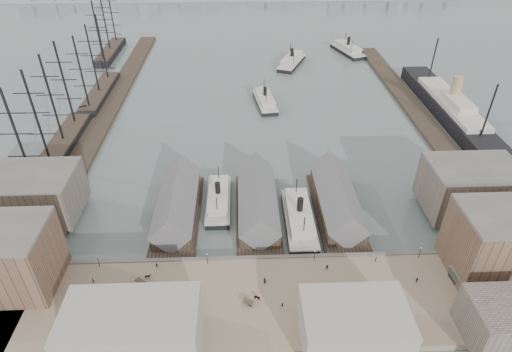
{
  "coord_description": "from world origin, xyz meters",
  "views": [
    {
      "loc": [
        -4.75,
        -92.25,
        90.3
      ],
      "look_at": [
        0.0,
        30.0,
        6.0
      ],
      "focal_mm": 30.0,
      "sensor_mm": 36.0,
      "label": 1
    }
  ],
  "objects_px": {
    "tram": "(462,282)",
    "horse_cart_center": "(254,299)",
    "horse_cart_right": "(355,309)",
    "ferry_docked_west": "(218,199)",
    "ocean_steamer": "(451,108)",
    "horse_cart_left": "(146,278)"
  },
  "relations": [
    {
      "from": "ferry_docked_west",
      "to": "ocean_steamer",
      "type": "distance_m",
      "value": 121.83
    },
    {
      "from": "ocean_steamer",
      "to": "horse_cart_left",
      "type": "relative_size",
      "value": 22.41
    },
    {
      "from": "ocean_steamer",
      "to": "horse_cart_right",
      "type": "xyz_separation_m",
      "value": [
        -69.43,
        -108.57,
        -1.38
      ]
    },
    {
      "from": "horse_cart_center",
      "to": "tram",
      "type": "bearing_deg",
      "value": -59.63
    },
    {
      "from": "ferry_docked_west",
      "to": "ocean_steamer",
      "type": "height_order",
      "value": "ocean_steamer"
    },
    {
      "from": "tram",
      "to": "horse_cart_right",
      "type": "relative_size",
      "value": 2.07
    },
    {
      "from": "tram",
      "to": "horse_cart_right",
      "type": "height_order",
      "value": "tram"
    },
    {
      "from": "tram",
      "to": "horse_cart_center",
      "type": "xyz_separation_m",
      "value": [
        -54.56,
        -2.56,
        -0.96
      ]
    },
    {
      "from": "horse_cart_left",
      "to": "tram",
      "type": "bearing_deg",
      "value": -52.25
    },
    {
      "from": "horse_cart_right",
      "to": "tram",
      "type": "bearing_deg",
      "value": -103.33
    },
    {
      "from": "ferry_docked_west",
      "to": "tram",
      "type": "relative_size",
      "value": 2.66
    },
    {
      "from": "horse_cart_center",
      "to": "ferry_docked_west",
      "type": "bearing_deg",
      "value": 41.58
    },
    {
      "from": "ferry_docked_west",
      "to": "horse_cart_right",
      "type": "height_order",
      "value": "ferry_docked_west"
    },
    {
      "from": "horse_cart_right",
      "to": "ocean_steamer",
      "type": "bearing_deg",
      "value": -58.22
    },
    {
      "from": "tram",
      "to": "horse_cart_center",
      "type": "relative_size",
      "value": 2.05
    },
    {
      "from": "ferry_docked_west",
      "to": "ocean_steamer",
      "type": "xyz_separation_m",
      "value": [
        105.0,
        61.75,
        1.98
      ]
    },
    {
      "from": "horse_cart_center",
      "to": "horse_cart_right",
      "type": "bearing_deg",
      "value": -71.18
    },
    {
      "from": "ocean_steamer",
      "to": "tram",
      "type": "relative_size",
      "value": 9.8
    },
    {
      "from": "tram",
      "to": "horse_cart_right",
      "type": "distance_m",
      "value": 30.32
    },
    {
      "from": "horse_cart_left",
      "to": "horse_cart_right",
      "type": "xyz_separation_m",
      "value": [
        53.84,
        -12.11,
        0.02
      ]
    },
    {
      "from": "ocean_steamer",
      "to": "horse_cart_center",
      "type": "distance_m",
      "value": 140.95
    },
    {
      "from": "horse_cart_right",
      "to": "ferry_docked_west",
      "type": "bearing_deg",
      "value": 11.61
    }
  ]
}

